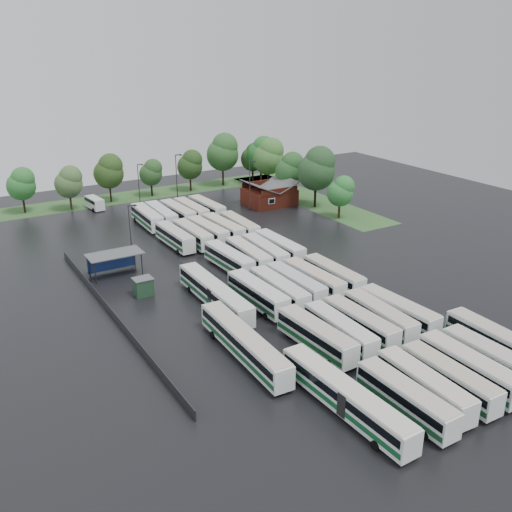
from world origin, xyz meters
TOP-DOWN VIEW (x-y plane):
  - ground at (0.00, 0.00)m, footprint 160.00×160.00m
  - brick_building at (24.00, 42.77)m, footprint 10.07×8.60m
  - wash_shed at (-17.20, 22.02)m, footprint 8.20×4.20m
  - utility_hut at (-16.20, 12.60)m, footprint 2.70×2.20m
  - grass_strip_north at (2.00, 64.80)m, footprint 80.00×10.00m
  - grass_strip_east at (34.00, 42.80)m, footprint 10.00×50.00m
  - west_fence at (-22.20, 8.00)m, footprint 0.10×50.00m
  - bus_r0c0 at (-4.34, -26.32)m, footprint 2.47×11.57m
  - bus_r0c1 at (-1.27, -25.76)m, footprint 2.97×11.74m
  - bus_r0c2 at (1.96, -26.08)m, footprint 2.65×11.55m
  - bus_r0c3 at (5.16, -25.87)m, footprint 2.73×12.10m
  - bus_r0c4 at (8.49, -26.19)m, footprint 2.59×12.01m
  - bus_r1c0 at (-4.42, -12.11)m, footprint 3.04×12.07m
  - bus_r1c1 at (-1.16, -12.38)m, footprint 2.78×11.64m
  - bus_r1c2 at (2.13, -12.16)m, footprint 2.61×11.61m
  - bus_r1c3 at (5.34, -12.12)m, footprint 2.92×11.72m
  - bus_r1c4 at (8.27, -12.29)m, footprint 3.14×12.03m
  - bus_r2c0 at (-4.21, 1.25)m, footprint 2.79×12.01m
  - bus_r2c1 at (-1.08, 0.86)m, footprint 2.64×11.95m
  - bus_r2c2 at (2.01, 1.41)m, footprint 2.72×11.74m
  - bus_r2c3 at (5.14, 1.40)m, footprint 2.93×11.82m
  - bus_r2c4 at (8.56, 1.13)m, footprint 2.55×11.69m
  - bus_r3c1 at (-1.32, 14.66)m, footprint 2.94×11.71m
  - bus_r3c2 at (2.09, 14.57)m, footprint 2.95×11.79m
  - bus_r3c3 at (5.14, 14.48)m, footprint 3.06×11.85m
  - bus_r3c4 at (8.26, 15.01)m, footprint 2.66×11.94m
  - bus_r4c0 at (-4.33, 28.74)m, footprint 2.68×11.57m
  - bus_r4c1 at (-1.17, 28.30)m, footprint 2.65×11.62m
  - bus_r4c2 at (1.94, 28.61)m, footprint 2.99×11.64m
  - bus_r4c3 at (5.04, 28.58)m, footprint 2.91×11.84m
  - bus_r4c4 at (8.24, 28.22)m, footprint 2.78×11.61m
  - bus_r5c0 at (-4.29, 41.97)m, footprint 2.91×12.04m
  - bus_r5c1 at (-1.39, 42.05)m, footprint 2.86×11.92m
  - bus_r5c2 at (2.00, 41.90)m, footprint 2.82×11.75m
  - bus_r5c3 at (5.00, 41.99)m, footprint 2.66×11.63m
  - bus_r5c4 at (8.54, 42.12)m, footprint 2.88×11.64m
  - artic_bus_west_a at (-9.20, -23.15)m, footprint 2.85×17.47m
  - artic_bus_west_b at (-9.15, 4.29)m, footprint 2.70×17.78m
  - artic_bus_west_c at (-12.41, -9.19)m, footprint 3.08×17.76m
  - minibus at (-9.52, 58.93)m, footprint 2.76×5.94m
  - tree_north_0 at (-22.60, 63.75)m, footprint 5.79×5.79m
  - tree_north_1 at (-13.80, 60.71)m, footprint 5.73×5.73m
  - tree_north_2 at (-4.64, 62.67)m, footprint 6.48×6.48m
  - tree_north_3 at (5.00, 62.72)m, footprint 5.17×5.16m
  - tree_north_4 at (14.61, 62.41)m, footprint 5.90×5.90m
  - tree_north_5 at (23.68, 63.10)m, footprint 7.74×7.74m
  - tree_north_6 at (31.66, 62.20)m, footprint 5.98×5.98m
  - tree_east_0 at (30.89, 27.07)m, footprint 5.30×5.26m
  - tree_east_1 at (31.50, 35.93)m, footprint 7.92×7.92m
  - tree_east_2 at (30.63, 44.55)m, footprint 6.39×6.39m
  - tree_east_3 at (31.38, 54.55)m, footprint 7.37×7.37m
  - tree_east_4 at (32.63, 59.81)m, footprint 7.10×7.10m
  - lamp_post_ne at (18.02, 40.78)m, footprint 1.62×0.32m
  - lamp_post_nw at (-13.22, 25.08)m, footprint 1.49×0.29m
  - lamp_post_back_w at (-0.48, 55.87)m, footprint 1.41×0.27m
  - lamp_post_back_e at (7.96, 55.16)m, footprint 1.61×0.31m
  - puddle_0 at (-3.26, -17.04)m, footprint 4.63×4.63m
  - puddle_1 at (8.32, -20.78)m, footprint 4.47×4.47m
  - puddle_2 at (-6.58, 0.12)m, footprint 4.52×4.52m
  - puddle_3 at (7.52, -2.93)m, footprint 3.58×3.58m
  - puddle_4 at (11.26, -18.60)m, footprint 3.28×3.28m

SIDE VIEW (x-z plane):
  - ground at x=0.00m, z-range 0.00..0.00m
  - puddle_0 at x=-3.26m, z-range 0.00..0.01m
  - puddle_1 at x=8.32m, z-range 0.00..0.01m
  - puddle_2 at x=-6.58m, z-range 0.00..0.01m
  - puddle_3 at x=7.52m, z-range 0.00..0.01m
  - puddle_4 at x=11.26m, z-range 0.00..0.01m
  - grass_strip_north at x=2.00m, z-range 0.00..0.01m
  - grass_strip_east at x=34.00m, z-range 0.00..0.01m
  - west_fence at x=-22.20m, z-range 0.00..1.20m
  - utility_hut at x=-16.20m, z-range 0.01..2.63m
  - minibus at x=-9.52m, z-range 0.14..2.64m
  - bus_r0c2 at x=1.96m, z-range 0.16..3.36m
  - bus_r4c0 at x=-4.33m, z-range 0.16..3.37m
  - bus_r4c2 at x=1.94m, z-range 0.16..3.37m
  - bus_r4c4 at x=8.24m, z-range 0.16..3.37m
  - bus_r5c4 at x=8.54m, z-range 0.16..3.38m
  - bus_r0c0 at x=-4.34m, z-range 0.16..3.38m
  - bus_r1c2 at x=2.13m, z-range 0.16..3.38m
  - bus_r1c1 at x=-1.16m, z-range 0.16..3.38m
  - bus_r4c1 at x=-1.17m, z-range 0.16..3.39m
  - bus_r5c3 at x=5.00m, z-range 0.16..3.39m
  - bus_r3c1 at x=-1.32m, z-range 0.16..3.39m
  - bus_r1c3 at x=5.34m, z-range 0.16..3.40m
  - bus_r0c1 at x=-1.27m, z-range 0.16..3.40m
  - bus_r2c4 at x=8.56m, z-range 0.16..3.41m
  - bus_r5c2 at x=2.00m, z-range 0.16..3.41m
  - bus_r2c2 at x=2.01m, z-range 0.16..3.42m
  - bus_r3c2 at x=2.09m, z-range 0.16..3.42m
  - artic_bus_west_a at x=-9.20m, z-range 0.18..3.41m
  - bus_r2c3 at x=5.14m, z-range 0.16..3.43m
  - bus_r3c3 at x=5.14m, z-range 0.16..3.43m
  - bus_r4c3 at x=5.04m, z-range 0.16..3.44m
  - bus_r5c1 at x=-1.39m, z-range 0.16..3.46m
  - artic_bus_west_c at x=-12.41m, z-range 0.18..3.46m
  - bus_r3c4 at x=8.26m, z-range 0.17..3.48m
  - bus_r1c4 at x=8.27m, z-range 0.17..3.48m
  - bus_r2c1 at x=-1.08m, z-range 0.17..3.49m
  - artic_bus_west_b at x=-9.15m, z-range 0.18..3.47m
  - bus_r2c0 at x=-4.21m, z-range 0.17..3.50m
  - bus_r5c0 at x=-4.29m, z-range 0.17..3.50m
  - bus_r1c0 at x=-4.42m, z-range 0.17..3.50m
  - bus_r0c4 at x=8.49m, z-range 0.17..3.51m
  - bus_r0c3 at x=5.16m, z-range 0.17..3.53m
  - brick_building at x=24.00m, z-range -0.83..4.56m
  - wash_shed at x=-17.20m, z-range 1.20..4.78m
  - lamp_post_back_w at x=-0.48m, z-range 0.74..9.90m
  - tree_north_3 at x=5.00m, z-range 1.22..9.77m
  - tree_east_0 at x=30.89m, z-range 1.24..9.96m
  - lamp_post_nw at x=-13.22m, z-range 0.78..10.48m
  - lamp_post_back_e at x=7.96m, z-range 0.84..11.32m
  - tree_north_1 at x=-13.80m, z-range 1.36..10.86m
  - lamp_post_ne at x=18.02m, z-range 0.85..11.38m
  - tree_north_0 at x=-22.60m, z-range 1.37..10.97m
  - tree_north_4 at x=14.61m, z-range 1.40..11.16m
  - tree_north_6 at x=31.66m, z-range 1.42..11.32m
  - tree_east_2 at x=30.63m, z-range 1.52..12.11m
  - tree_north_2 at x=-4.64m, z-range 1.54..12.27m
  - tree_east_4 at x=32.63m, z-range 1.68..13.45m
  - tree_east_3 at x=31.38m, z-range 1.75..13.95m
  - tree_north_5 at x=23.68m, z-range 1.84..14.67m
  - tree_east_1 at x=31.50m, z-range 1.88..15.00m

